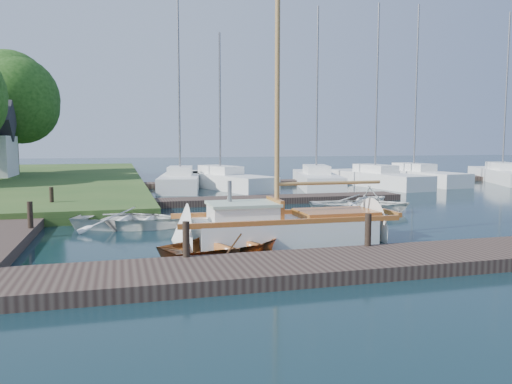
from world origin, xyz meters
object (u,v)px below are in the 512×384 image
object	(u,v)px
tender_d	(371,196)
mooring_post_1	(186,239)
sailboat	(289,230)
marina_boat_4	(375,177)
marina_boat_5	(414,175)
tree_7	(14,98)
tender_a	(129,217)
mooring_post_5	(52,197)
marina_boat_1	(220,179)
tender_b	(231,205)
tender_c	(360,203)
marina_boat_7	(502,174)
marina_boat_3	(316,178)
mooring_post_2	(368,230)
dinghy	(230,241)
mooring_post_4	(30,215)
marina_boat_0	(180,180)

from	to	relation	value
tender_d	mooring_post_1	bearing A→B (deg)	107.09
sailboat	marina_boat_4	bearing A→B (deg)	55.11
marina_boat_5	tree_7	distance (m)	30.27
tender_a	tree_7	bearing A→B (deg)	36.09
mooring_post_5	marina_boat_1	bearing A→B (deg)	47.90
sailboat	tender_b	bearing A→B (deg)	98.59
tender_b	tender_c	world-z (taller)	tender_b
mooring_post_5	marina_boat_7	size ratio (longest dim) A/B	0.07
tender_c	marina_boat_5	distance (m)	16.22
tender_d	tree_7	xyz separation A→B (m)	(-18.17, 22.58, 5.66)
tender_c	marina_boat_3	bearing A→B (deg)	1.13
marina_boat_1	mooring_post_5	bearing A→B (deg)	117.74
mooring_post_5	marina_boat_4	bearing A→B (deg)	24.15
mooring_post_2	dinghy	world-z (taller)	mooring_post_2
mooring_post_4	dinghy	xyz separation A→B (m)	(5.26, -3.79, -0.33)
dinghy	tender_d	xyz separation A→B (m)	(7.91, 7.26, 0.18)
mooring_post_5	tree_7	xyz separation A→B (m)	(-5.00, 21.05, 5.50)
mooring_post_2	tender_c	size ratio (longest dim) A/B	0.20
marina_boat_3	marina_boat_5	bearing A→B (deg)	-68.20
tender_b	tender_c	xyz separation A→B (m)	(5.36, 0.12, -0.11)
mooring_post_4	marina_boat_7	bearing A→B (deg)	25.57
tender_d	dinghy	bearing A→B (deg)	106.92
mooring_post_2	sailboat	world-z (taller)	sailboat
mooring_post_2	mooring_post_4	xyz separation A→B (m)	(-8.50, 5.00, 0.00)
marina_boat_1	marina_boat_7	xyz separation A→B (m)	(20.75, -0.55, 0.01)
tender_d	tender_c	bearing A→B (deg)	112.14
mooring_post_5	tender_b	world-z (taller)	mooring_post_5
mooring_post_2	marina_boat_5	xyz separation A→B (m)	(13.93, 19.56, -0.12)
tender_c	tree_7	bearing A→B (deg)	50.10
tender_a	marina_boat_7	size ratio (longest dim) A/B	0.31
mooring_post_4	mooring_post_5	world-z (taller)	same
mooring_post_5	dinghy	distance (m)	10.25
tender_a	tender_b	size ratio (longest dim) A/B	1.84
tender_b	sailboat	bearing A→B (deg)	163.52
dinghy	mooring_post_1	bearing A→B (deg)	113.01
tender_a	marina_boat_5	bearing A→B (deg)	-36.71
tender_c	tender_d	xyz separation A→B (m)	(1.19, 1.31, 0.12)
tender_d	marina_boat_0	size ratio (longest dim) A/B	0.17
mooring_post_1	marina_boat_7	xyz separation A→B (m)	(25.47, 19.10, -0.13)
dinghy	tender_a	xyz separation A→B (m)	(-2.37, 4.81, 0.02)
marina_boat_0	marina_boat_5	world-z (taller)	marina_boat_5
tender_a	marina_boat_7	bearing A→B (deg)	-45.21
marina_boat_0	tree_7	world-z (taller)	marina_boat_0
dinghy	marina_boat_0	world-z (taller)	marina_boat_0
marina_boat_4	tree_7	size ratio (longest dim) A/B	1.25
tender_b	marina_boat_4	world-z (taller)	marina_boat_4
sailboat	tender_b	xyz separation A→B (m)	(-0.64, 4.69, 0.19)
marina_boat_1	marina_boat_7	bearing A→B (deg)	-111.67
tender_b	tender_a	bearing A→B (deg)	80.95
tender_c	marina_boat_1	xyz separation A→B (m)	(-3.25, 12.50, 0.14)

